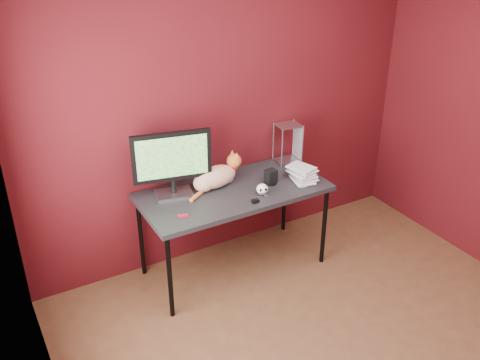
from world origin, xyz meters
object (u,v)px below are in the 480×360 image
desk (234,195)px  monitor (172,161)px  speaker (271,177)px  book_stack (298,107)px  cat (216,177)px  skull_mug (262,189)px

desk → monitor: monitor is taller
desk → speaker: bearing=-8.7°
speaker → book_stack: book_stack is taller
desk → cat: 0.21m
monitor → book_stack: 1.04m
skull_mug → speaker: (0.16, 0.12, 0.01)m
skull_mug → speaker: size_ratio=0.80×
skull_mug → book_stack: bearing=28.6°
cat → skull_mug: cat is taller
monitor → skull_mug: monitor is taller
cat → speaker: 0.45m
book_stack → skull_mug: bearing=-170.7°
desk → skull_mug: bearing=-47.6°
cat → book_stack: size_ratio=0.42×
monitor → speaker: monitor is taller
monitor → book_stack: size_ratio=0.47×
desk → book_stack: bearing=-13.4°
desk → monitor: 0.58m
monitor → cat: (0.35, -0.04, -0.20)m
desk → monitor: size_ratio=2.50×
cat → book_stack: bearing=-30.0°
monitor → skull_mug: size_ratio=6.20×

